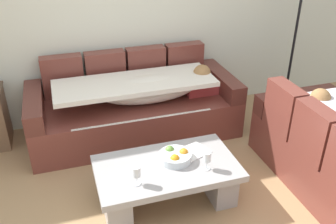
{
  "coord_description": "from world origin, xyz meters",
  "views": [
    {
      "loc": [
        -0.73,
        -2.0,
        2.27
      ],
      "look_at": [
        0.23,
        1.01,
        0.55
      ],
      "focal_mm": 39.65,
      "sensor_mm": 36.0,
      "label": 1
    }
  ],
  "objects_px": {
    "couch_along_wall": "(137,106)",
    "floor_lamp": "(296,20)",
    "fruit_bowl": "(175,156)",
    "open_magazine": "(192,152)",
    "wine_glass_near_right": "(207,157)",
    "coffee_table": "(167,179)",
    "wine_glass_near_left": "(136,172)"
  },
  "relations": [
    {
      "from": "wine_glass_near_right",
      "to": "floor_lamp",
      "type": "height_order",
      "value": "floor_lamp"
    },
    {
      "from": "coffee_table",
      "to": "open_magazine",
      "type": "relative_size",
      "value": 4.29
    },
    {
      "from": "wine_glass_near_left",
      "to": "floor_lamp",
      "type": "xyz_separation_m",
      "value": [
        2.34,
        1.49,
        0.62
      ]
    },
    {
      "from": "coffee_table",
      "to": "wine_glass_near_left",
      "type": "distance_m",
      "value": 0.42
    },
    {
      "from": "wine_glass_near_right",
      "to": "floor_lamp",
      "type": "bearing_deg",
      "value": 40.21
    },
    {
      "from": "couch_along_wall",
      "to": "fruit_bowl",
      "type": "height_order",
      "value": "couch_along_wall"
    },
    {
      "from": "couch_along_wall",
      "to": "floor_lamp",
      "type": "distance_m",
      "value": 2.16
    },
    {
      "from": "couch_along_wall",
      "to": "wine_glass_near_right",
      "type": "height_order",
      "value": "couch_along_wall"
    },
    {
      "from": "wine_glass_near_right",
      "to": "open_magazine",
      "type": "relative_size",
      "value": 0.59
    },
    {
      "from": "couch_along_wall",
      "to": "wine_glass_near_left",
      "type": "xyz_separation_m",
      "value": [
        -0.33,
        -1.37,
        0.16
      ]
    },
    {
      "from": "fruit_bowl",
      "to": "wine_glass_near_right",
      "type": "bearing_deg",
      "value": -43.12
    },
    {
      "from": "couch_along_wall",
      "to": "floor_lamp",
      "type": "bearing_deg",
      "value": 3.24
    },
    {
      "from": "floor_lamp",
      "to": "wine_glass_near_right",
      "type": "bearing_deg",
      "value": -139.79
    },
    {
      "from": "couch_along_wall",
      "to": "floor_lamp",
      "type": "height_order",
      "value": "floor_lamp"
    },
    {
      "from": "couch_along_wall",
      "to": "floor_lamp",
      "type": "xyz_separation_m",
      "value": [
        2.01,
        0.11,
        0.78
      ]
    },
    {
      "from": "wine_glass_near_left",
      "to": "wine_glass_near_right",
      "type": "relative_size",
      "value": 1.0
    },
    {
      "from": "couch_along_wall",
      "to": "coffee_table",
      "type": "distance_m",
      "value": 1.22
    },
    {
      "from": "coffee_table",
      "to": "wine_glass_near_left",
      "type": "bearing_deg",
      "value": -151.38
    },
    {
      "from": "wine_glass_near_right",
      "to": "floor_lamp",
      "type": "distance_m",
      "value": 2.36
    },
    {
      "from": "wine_glass_near_left",
      "to": "fruit_bowl",
      "type": "bearing_deg",
      "value": 28.21
    },
    {
      "from": "coffee_table",
      "to": "open_magazine",
      "type": "height_order",
      "value": "open_magazine"
    },
    {
      "from": "wine_glass_near_right",
      "to": "open_magazine",
      "type": "xyz_separation_m",
      "value": [
        -0.03,
        0.26,
        -0.11
      ]
    },
    {
      "from": "fruit_bowl",
      "to": "open_magazine",
      "type": "height_order",
      "value": "fruit_bowl"
    },
    {
      "from": "fruit_bowl",
      "to": "open_magazine",
      "type": "xyz_separation_m",
      "value": [
        0.18,
        0.06,
        -0.04
      ]
    },
    {
      "from": "couch_along_wall",
      "to": "open_magazine",
      "type": "distance_m",
      "value": 1.13
    },
    {
      "from": "coffee_table",
      "to": "wine_glass_near_left",
      "type": "xyz_separation_m",
      "value": [
        -0.3,
        -0.16,
        0.26
      ]
    },
    {
      "from": "wine_glass_near_right",
      "to": "open_magazine",
      "type": "bearing_deg",
      "value": 95.65
    },
    {
      "from": "floor_lamp",
      "to": "open_magazine",
      "type": "bearing_deg",
      "value": -145.46
    },
    {
      "from": "coffee_table",
      "to": "fruit_bowl",
      "type": "relative_size",
      "value": 4.29
    },
    {
      "from": "couch_along_wall",
      "to": "open_magazine",
      "type": "xyz_separation_m",
      "value": [
        0.24,
        -1.1,
        0.05
      ]
    },
    {
      "from": "floor_lamp",
      "to": "couch_along_wall",
      "type": "bearing_deg",
      "value": -176.76
    },
    {
      "from": "coffee_table",
      "to": "open_magazine",
      "type": "bearing_deg",
      "value": 21.84
    }
  ]
}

